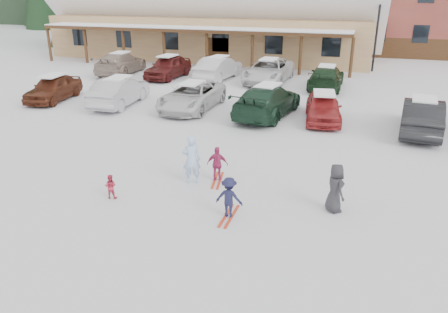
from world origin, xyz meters
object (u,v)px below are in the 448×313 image
(child_navy, at_px, (229,197))
(bystander_dark, at_px, (335,188))
(day_lodge, at_px, (214,11))
(parked_car_2, at_px, (192,96))
(parked_car_11, at_px, (326,77))
(toddler_red, at_px, (110,186))
(parked_car_7, at_px, (121,63))
(parked_car_3, at_px, (267,101))
(parked_car_9, at_px, (219,68))
(parked_car_0, at_px, (53,88))
(parked_car_10, at_px, (268,71))
(child_magenta, at_px, (217,164))
(parked_car_4, at_px, (323,107))
(parked_car_5, at_px, (422,116))
(lamp_post, at_px, (378,20))
(adult_skier, at_px, (191,159))
(parked_car_1, at_px, (119,91))
(parked_car_8, at_px, (168,67))

(child_navy, xyz_separation_m, bystander_dark, (2.83, 1.24, 0.13))
(bystander_dark, bearing_deg, day_lodge, -7.72)
(parked_car_2, xyz_separation_m, parked_car_11, (6.37, 7.13, 0.01))
(toddler_red, distance_m, parked_car_7, 20.78)
(parked_car_3, xyz_separation_m, parked_car_9, (-5.17, 8.08, -0.00))
(parked_car_0, distance_m, parked_car_10, 13.71)
(child_navy, relative_size, parked_car_2, 0.24)
(child_magenta, height_order, parked_car_7, parked_car_7)
(day_lodge, bearing_deg, bystander_dark, -65.06)
(parked_car_4, distance_m, parked_car_5, 4.38)
(toddler_red, bearing_deg, bystander_dark, 179.42)
(lamp_post, bearing_deg, adult_skier, -104.40)
(parked_car_2, height_order, parked_car_7, parked_car_7)
(parked_car_0, bearing_deg, parked_car_9, 44.33)
(parked_car_3, distance_m, parked_car_10, 8.28)
(parked_car_0, bearing_deg, toddler_red, -51.84)
(parked_car_5, bearing_deg, parked_car_11, -52.98)
(adult_skier, xyz_separation_m, parked_car_9, (-4.44, 16.71, -0.05))
(child_magenta, distance_m, parked_car_2, 9.31)
(child_magenta, height_order, parked_car_2, parked_car_2)
(adult_skier, bearing_deg, child_navy, 110.80)
(lamp_post, distance_m, parked_car_1, 20.12)
(child_navy, height_order, parked_car_9, parked_car_9)
(child_magenta, bearing_deg, toddler_red, 28.93)
(parked_car_7, bearing_deg, day_lodge, -112.84)
(parked_car_5, bearing_deg, day_lodge, -44.36)
(parked_car_8, height_order, parked_car_10, parked_car_8)
(toddler_red, relative_size, parked_car_7, 0.15)
(parked_car_3, height_order, parked_car_7, parked_car_3)
(adult_skier, bearing_deg, toddler_red, 18.03)
(bystander_dark, bearing_deg, child_navy, 80.95)
(day_lodge, height_order, parked_car_10, day_lodge)
(bystander_dark, distance_m, parked_car_5, 9.13)
(child_navy, distance_m, parked_car_7, 22.91)
(adult_skier, relative_size, parked_car_1, 0.36)
(lamp_post, relative_size, parked_car_1, 1.45)
(toddler_red, height_order, parked_car_10, parked_car_10)
(adult_skier, height_order, bystander_dark, adult_skier)
(lamp_post, bearing_deg, parked_car_2, -122.94)
(adult_skier, distance_m, parked_car_1, 11.16)
(adult_skier, relative_size, parked_car_0, 0.39)
(parked_car_2, xyz_separation_m, parked_car_5, (11.19, -0.79, 0.07))
(lamp_post, distance_m, adult_skier, 23.98)
(parked_car_1, relative_size, parked_car_4, 1.14)
(day_lodge, distance_m, parked_car_8, 11.51)
(lamp_post, distance_m, parked_car_5, 15.51)
(parked_car_4, height_order, parked_car_8, parked_car_8)
(child_magenta, bearing_deg, parked_car_8, -70.32)
(parked_car_8, height_order, parked_car_11, parked_car_8)
(adult_skier, xyz_separation_m, parked_car_7, (-11.96, 16.43, -0.05))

